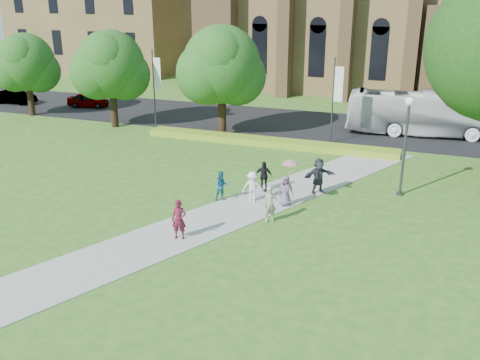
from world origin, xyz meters
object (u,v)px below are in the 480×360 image
at_px(streetlamp, 406,135).
at_px(pedestrian_0, 179,220).
at_px(car_0, 88,100).
at_px(car_1, 15,97).
at_px(tour_coach, 427,113).

distance_m(streetlamp, pedestrian_0, 12.59).
bearing_deg(car_0, streetlamp, -125.52).
xyz_separation_m(car_0, car_1, (-7.46, -1.09, 0.03)).
distance_m(tour_coach, car_0, 29.63).
distance_m(streetlamp, car_1, 38.35).
xyz_separation_m(streetlamp, car_1, (-36.37, 11.87, -2.61)).
height_order(streetlamp, car_0, streetlamp).
xyz_separation_m(tour_coach, pedestrian_0, (-9.27, -22.33, -0.73)).
bearing_deg(pedestrian_0, tour_coach, 54.38).
bearing_deg(pedestrian_0, car_1, 130.14).
relative_size(streetlamp, car_1, 1.29).
bearing_deg(pedestrian_0, streetlamp, 33.06).
height_order(car_0, pedestrian_0, pedestrian_0).
distance_m(tour_coach, pedestrian_0, 24.19).
distance_m(streetlamp, car_0, 31.79).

